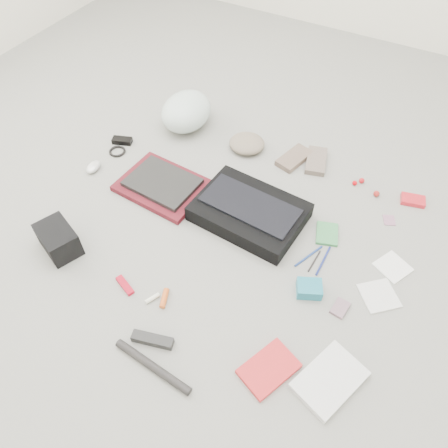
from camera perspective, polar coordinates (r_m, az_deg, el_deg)
The scene contains 33 objects.
ground_plane at distance 1.90m, azimuth -0.00°, elevation -0.97°, with size 4.00×4.00×0.00m, color gray.
messenger_bag at distance 1.93m, azimuth 3.34°, elevation 1.57°, with size 0.46×0.33×0.08m, color black.
bag_flap at distance 1.89m, azimuth 3.40°, elevation 2.46°, with size 0.42×0.19×0.01m, color black.
laptop_sleeve at distance 2.09m, azimuth -7.98°, elevation 4.93°, with size 0.40×0.30×0.03m, color #59121C.
laptop at distance 2.07m, azimuth -8.06°, elevation 5.40°, with size 0.32×0.23×0.02m, color black.
bike_helmet at distance 2.39m, azimuth -4.95°, elevation 14.44°, with size 0.25×0.31×0.19m, color silver.
beanie at distance 2.28m, azimuth 3.01°, elevation 10.47°, with size 0.18×0.17×0.06m, color gray.
mitten_left at distance 2.24m, azimuth 9.14°, elevation 8.48°, with size 0.10×0.19×0.03m, color #725C4F.
mitten_right at distance 2.25m, azimuth 11.95°, elevation 8.08°, with size 0.10×0.19×0.03m, color #746459.
power_brick at distance 2.38m, azimuth -13.16°, elevation 10.56°, with size 0.10×0.05×0.03m, color black.
cable_coil at distance 2.33m, azimuth -13.76°, elevation 9.21°, with size 0.09×0.09×0.01m, color black.
mouse at distance 2.25m, azimuth -16.69°, elevation 7.16°, with size 0.06×0.09×0.04m, color silver.
camera_bag at distance 1.93m, azimuth -20.82°, elevation -1.91°, with size 0.18×0.13×0.12m, color black.
multitool at distance 1.78m, azimuth -12.81°, elevation -7.81°, with size 0.10×0.03×0.02m, color #A2091C.
toiletry_tube_white at distance 1.73m, azimuth -9.32°, elevation -9.54°, with size 0.02×0.02×0.06m, color silver.
toiletry_tube_orange at distance 1.72m, azimuth -7.80°, elevation -9.57°, with size 0.02×0.02×0.08m, color #CA531B.
u_lock at distance 1.64m, azimuth -9.32°, elevation -14.69°, with size 0.15×0.04×0.03m, color black.
bike_pump at distance 1.60m, azimuth -9.30°, elevation -17.88°, with size 0.03×0.03×0.32m, color black.
book_red at distance 1.59m, azimuth 5.87°, elevation -18.29°, with size 0.13×0.19×0.02m, color red.
book_white at distance 1.60m, azimuth 13.63°, elevation -19.16°, with size 0.16×0.24×0.03m, color silver.
notepad at distance 1.94m, azimuth 13.30°, elevation -1.25°, with size 0.09×0.12×0.01m, color #388148.
pen_blue at distance 1.85m, azimuth 10.99°, elevation -4.14°, with size 0.01×0.01×0.16m, color navy.
pen_black at distance 1.84m, azimuth 11.71°, elevation -4.77°, with size 0.01×0.01×0.12m, color black.
pen_navy at distance 1.85m, azimuth 12.83°, elevation -4.71°, with size 0.01×0.01×0.16m, color navy.
accordion_wallet at distance 1.74m, azimuth 11.07°, elevation -8.29°, with size 0.10×0.08×0.05m, color teal.
card_deck at distance 1.74m, azimuth 14.92°, elevation -10.57°, with size 0.05×0.08×0.01m, color gray.
napkin_top at distance 1.92m, azimuth 21.18°, elevation -5.26°, with size 0.12×0.12×0.01m, color white.
napkin_bottom at distance 1.82m, azimuth 19.57°, elevation -8.82°, with size 0.13×0.13×0.01m, color silver.
lollipop_a at distance 2.18m, azimuth 16.70°, elevation 5.14°, with size 0.02×0.02×0.02m, color #BF0109.
lollipop_b at distance 2.20m, azimuth 17.54°, elevation 5.42°, with size 0.03×0.03×0.03m, color #AD0F16.
lollipop_c at distance 2.16m, azimuth 19.29°, elevation 3.76°, with size 0.03×0.03×0.03m, color maroon.
altoids_tin at distance 2.19m, azimuth 23.45°, elevation 2.87°, with size 0.11×0.07×0.02m, color red.
stamp_sheet at distance 2.08m, azimuth 20.77°, elevation 0.46°, with size 0.05×0.06×0.00m, color #A56C8A.
Camera 1 is at (0.58, -1.05, 1.48)m, focal length 35.00 mm.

